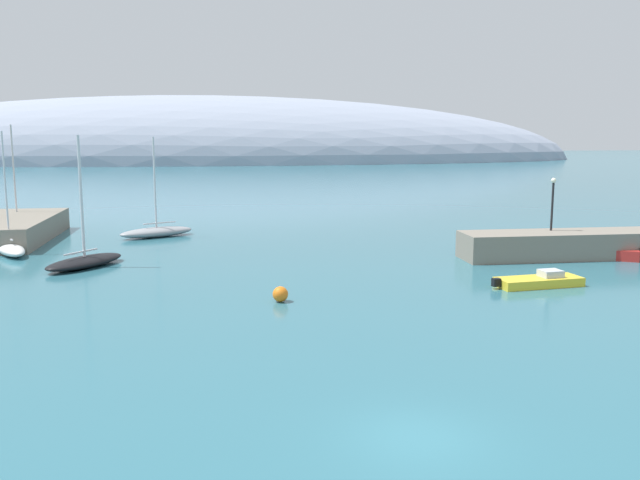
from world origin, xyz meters
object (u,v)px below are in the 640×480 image
object	(u,v)px
sailboat_black_mid_mooring	(85,260)
motorboat_yellow_foreground	(539,281)
sailboat_teal_end_of_line	(18,227)
motorboat_red_alongside_breakwater	(608,253)
sailboat_white_outer_mooring	(10,248)
harbor_lamp_post	(553,198)
mooring_buoy_orange	(280,294)
sailboat_grey_near_shore	(157,231)

from	to	relation	value
sailboat_black_mid_mooring	motorboat_yellow_foreground	bearing A→B (deg)	-73.43
sailboat_teal_end_of_line	motorboat_red_alongside_breakwater	size ratio (longest dim) A/B	2.18
sailboat_white_outer_mooring	motorboat_red_alongside_breakwater	bearing A→B (deg)	52.32
harbor_lamp_post	sailboat_black_mid_mooring	bearing A→B (deg)	178.21
motorboat_yellow_foreground	mooring_buoy_orange	bearing A→B (deg)	178.76
motorboat_red_alongside_breakwater	harbor_lamp_post	xyz separation A→B (m)	(-3.68, 1.43, 3.83)
motorboat_yellow_foreground	sailboat_black_mid_mooring	bearing A→B (deg)	153.59
motorboat_yellow_foreground	motorboat_red_alongside_breakwater	size ratio (longest dim) A/B	1.28
sailboat_white_outer_mooring	sailboat_teal_end_of_line	bearing A→B (deg)	165.82
sailboat_black_mid_mooring	mooring_buoy_orange	xyz separation A→B (m)	(11.93, -11.24, -0.06)
sailboat_white_outer_mooring	motorboat_red_alongside_breakwater	distance (m)	43.10
sailboat_grey_near_shore	sailboat_black_mid_mooring	bearing A→B (deg)	47.22
sailboat_teal_end_of_line	mooring_buoy_orange	size ratio (longest dim) A/B	11.55
sailboat_white_outer_mooring	harbor_lamp_post	size ratio (longest dim) A/B	2.37
harbor_lamp_post	mooring_buoy_orange	bearing A→B (deg)	-153.40
mooring_buoy_orange	sailboat_white_outer_mooring	bearing A→B (deg)	137.03
sailboat_grey_near_shore	mooring_buoy_orange	xyz separation A→B (m)	(8.33, -23.94, -0.08)
sailboat_teal_end_of_line	harbor_lamp_post	world-z (taller)	sailboat_teal_end_of_line
sailboat_black_mid_mooring	harbor_lamp_post	size ratio (longest dim) A/B	2.30
sailboat_white_outer_mooring	sailboat_teal_end_of_line	xyz separation A→B (m)	(-2.57, 11.53, 0.03)
sailboat_grey_near_shore	harbor_lamp_post	world-z (taller)	sailboat_grey_near_shore
sailboat_grey_near_shore	motorboat_yellow_foreground	distance (m)	32.59
sailboat_grey_near_shore	sailboat_white_outer_mooring	world-z (taller)	sailboat_white_outer_mooring
motorboat_yellow_foreground	harbor_lamp_post	bearing A→B (deg)	53.00
sailboat_grey_near_shore	motorboat_red_alongside_breakwater	distance (m)	35.79
sailboat_grey_near_shore	motorboat_red_alongside_breakwater	bearing A→B (deg)	128.04
motorboat_yellow_foreground	motorboat_red_alongside_breakwater	world-z (taller)	motorboat_red_alongside_breakwater
sailboat_white_outer_mooring	sailboat_grey_near_shore	bearing A→B (deg)	98.39
sailboat_grey_near_shore	motorboat_red_alongside_breakwater	world-z (taller)	sailboat_grey_near_shore
motorboat_yellow_foreground	motorboat_red_alongside_breakwater	bearing A→B (deg)	33.36
sailboat_grey_near_shore	harbor_lamp_post	size ratio (longest dim) A/B	2.25
sailboat_grey_near_shore	sailboat_black_mid_mooring	world-z (taller)	sailboat_black_mid_mooring
motorboat_yellow_foreground	motorboat_red_alongside_breakwater	xyz separation A→B (m)	(8.89, 7.41, 0.11)
sailboat_black_mid_mooring	sailboat_teal_end_of_line	bearing A→B (deg)	63.69
motorboat_yellow_foreground	mooring_buoy_orange	size ratio (longest dim) A/B	6.76
mooring_buoy_orange	harbor_lamp_post	size ratio (longest dim) A/B	0.22
sailboat_teal_end_of_line	mooring_buoy_orange	xyz separation A→B (m)	(20.80, -28.51, -0.11)
sailboat_teal_end_of_line	sailboat_white_outer_mooring	bearing A→B (deg)	90.12
sailboat_teal_end_of_line	harbor_lamp_post	distance (m)	45.24
harbor_lamp_post	motorboat_red_alongside_breakwater	bearing A→B (deg)	-21.19
sailboat_black_mid_mooring	mooring_buoy_orange	world-z (taller)	sailboat_black_mid_mooring
motorboat_red_alongside_breakwater	sailboat_white_outer_mooring	bearing A→B (deg)	19.15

